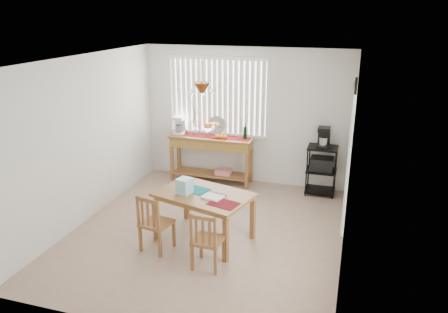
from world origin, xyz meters
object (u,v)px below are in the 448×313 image
(wire_cart, at_px, (322,166))
(chair_left, at_px, (155,223))
(sideboard, at_px, (212,148))
(chair_right, at_px, (207,241))
(cart_items, at_px, (324,138))
(dining_table, at_px, (204,199))

(wire_cart, distance_m, chair_left, 3.39)
(sideboard, xyz_separation_m, chair_right, (0.92, -2.93, -0.29))
(cart_items, bearing_deg, sideboard, -179.85)
(chair_right, bearing_deg, chair_left, 165.82)
(chair_left, bearing_deg, wire_cart, 53.21)
(dining_table, bearing_deg, wire_cart, 55.70)
(chair_left, height_order, chair_right, chair_left)
(wire_cart, bearing_deg, cart_items, 90.00)
(sideboard, distance_m, wire_cart, 2.11)
(sideboard, xyz_separation_m, dining_table, (0.62, -2.19, -0.05))
(sideboard, height_order, wire_cart, sideboard)
(wire_cart, distance_m, dining_table, 2.65)
(sideboard, bearing_deg, wire_cart, -0.11)
(chair_left, bearing_deg, dining_table, 44.41)
(sideboard, height_order, chair_right, sideboard)
(cart_items, bearing_deg, dining_table, -124.19)
(chair_right, bearing_deg, wire_cart, 67.85)
(wire_cart, height_order, dining_table, wire_cart)
(wire_cart, height_order, chair_left, wire_cart)
(dining_table, height_order, chair_right, chair_right)
(chair_right, bearing_deg, cart_items, 67.92)
(sideboard, bearing_deg, dining_table, -74.30)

